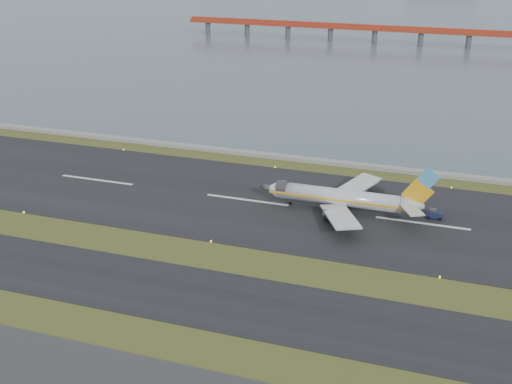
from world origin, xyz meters
TOP-DOWN VIEW (x-y plane):
  - ground at (0.00, 0.00)m, footprint 1000.00×1000.00m
  - taxiway_strip at (0.00, -12.00)m, footprint 1000.00×18.00m
  - runway_strip at (0.00, 30.00)m, footprint 1000.00×45.00m
  - seawall at (0.00, 60.00)m, footprint 1000.00×2.50m
  - bay_water at (0.00, 460.00)m, footprint 1400.00×800.00m
  - red_pier at (20.00, 250.00)m, footprint 260.00×5.00m
  - airliner at (22.80, 30.61)m, footprint 38.52×32.89m
  - pushback_tug at (42.14, 33.55)m, footprint 3.49×2.16m

SIDE VIEW (x-z plane):
  - ground at x=0.00m, z-range 0.00..0.00m
  - bay_water at x=0.00m, z-range -0.65..0.65m
  - taxiway_strip at x=0.00m, z-range 0.00..0.10m
  - runway_strip at x=0.00m, z-range 0.00..0.10m
  - seawall at x=0.00m, z-range 0.00..1.00m
  - pushback_tug at x=42.14m, z-range -0.03..2.15m
  - airliner at x=22.80m, z-range -2.94..9.86m
  - red_pier at x=20.00m, z-range 2.18..12.38m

